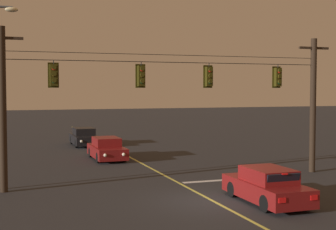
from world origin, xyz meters
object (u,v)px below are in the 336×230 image
at_px(car_oncoming_trailing, 84,137).
at_px(traffic_light_leftmost, 54,75).
at_px(traffic_light_left_inner, 141,76).
at_px(traffic_light_right_inner, 278,77).
at_px(car_oncoming_lead, 107,149).
at_px(traffic_light_centre, 209,76).
at_px(car_waiting_near_lane, 267,186).

bearing_deg(car_oncoming_trailing, traffic_light_leftmost, -103.56).
relative_size(traffic_light_left_inner, traffic_light_right_inner, 1.00).
xyz_separation_m(traffic_light_left_inner, traffic_light_right_inner, (7.35, 0.00, 0.00)).
bearing_deg(traffic_light_leftmost, car_oncoming_lead, 63.71).
xyz_separation_m(traffic_light_centre, car_waiting_near_lane, (0.08, -5.45, -4.43)).
bearing_deg(traffic_light_centre, car_oncoming_trailing, 102.18).
distance_m(traffic_light_centre, car_waiting_near_lane, 7.02).
distance_m(traffic_light_leftmost, car_oncoming_trailing, 17.41).
xyz_separation_m(traffic_light_centre, traffic_light_right_inner, (3.89, 0.00, 0.00)).
distance_m(traffic_light_centre, traffic_light_right_inner, 3.89).
height_order(traffic_light_left_inner, car_oncoming_lead, traffic_light_left_inner).
bearing_deg(car_oncoming_lead, traffic_light_left_inner, -90.39).
height_order(traffic_light_leftmost, traffic_light_left_inner, same).
height_order(traffic_light_left_inner, traffic_light_right_inner, same).
bearing_deg(traffic_light_centre, traffic_light_left_inner, 180.00).
xyz_separation_m(car_oncoming_lead, car_oncoming_trailing, (-0.13, 8.12, 0.00)).
relative_size(traffic_light_leftmost, traffic_light_left_inner, 1.00).
bearing_deg(traffic_light_right_inner, car_oncoming_lead, 131.49).
xyz_separation_m(traffic_light_leftmost, traffic_light_right_inner, (11.37, 0.00, 0.00)).
relative_size(traffic_light_left_inner, car_oncoming_trailing, 0.28).
relative_size(traffic_light_centre, car_oncoming_trailing, 0.28).
relative_size(traffic_light_right_inner, car_waiting_near_lane, 0.28).
height_order(traffic_light_centre, car_oncoming_trailing, traffic_light_centre).
distance_m(car_waiting_near_lane, car_oncoming_trailing, 22.11).
bearing_deg(traffic_light_left_inner, traffic_light_right_inner, 0.00).
bearing_deg(traffic_light_leftmost, traffic_light_left_inner, 0.00).
xyz_separation_m(traffic_light_leftmost, traffic_light_centre, (7.48, 0.00, 0.00)).
height_order(traffic_light_right_inner, car_waiting_near_lane, traffic_light_right_inner).
bearing_deg(car_oncoming_trailing, traffic_light_right_inner, -65.61).
height_order(traffic_light_right_inner, car_oncoming_lead, traffic_light_right_inner).
bearing_deg(car_waiting_near_lane, traffic_light_centre, 90.82).
distance_m(car_oncoming_lead, car_oncoming_trailing, 8.12).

